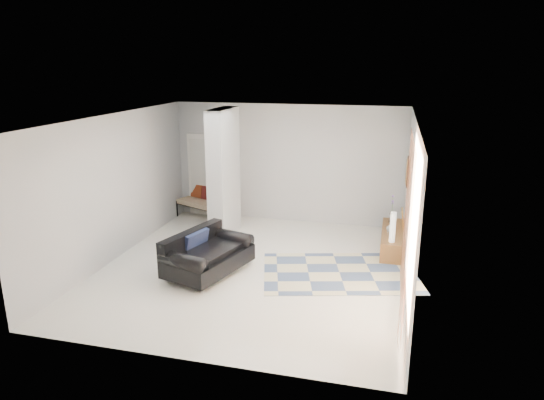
# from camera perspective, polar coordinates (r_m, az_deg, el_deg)

# --- Properties ---
(floor) EXTENTS (6.00, 6.00, 0.00)m
(floor) POSITION_cam_1_polar(r_m,az_deg,el_deg) (9.18, -2.29, -8.04)
(floor) COLOR silver
(floor) RESTS_ON ground
(ceiling) EXTENTS (6.00, 6.00, 0.00)m
(ceiling) POSITION_cam_1_polar(r_m,az_deg,el_deg) (8.44, -2.50, 9.61)
(ceiling) COLOR white
(ceiling) RESTS_ON wall_back
(wall_back) EXTENTS (6.00, 0.00, 6.00)m
(wall_back) POSITION_cam_1_polar(r_m,az_deg,el_deg) (11.53, 1.85, 4.28)
(wall_back) COLOR #B8BABC
(wall_back) RESTS_ON ground
(wall_front) EXTENTS (6.00, 0.00, 6.00)m
(wall_front) POSITION_cam_1_polar(r_m,az_deg,el_deg) (6.05, -10.52, -6.98)
(wall_front) COLOR #B8BABC
(wall_front) RESTS_ON ground
(wall_left) EXTENTS (0.00, 6.00, 6.00)m
(wall_left) POSITION_cam_1_polar(r_m,az_deg,el_deg) (9.83, -17.96, 1.44)
(wall_left) COLOR #B8BABC
(wall_left) RESTS_ON ground
(wall_right) EXTENTS (0.00, 6.00, 6.00)m
(wall_right) POSITION_cam_1_polar(r_m,az_deg,el_deg) (8.38, 15.96, -0.83)
(wall_right) COLOR #B8BABC
(wall_right) RESTS_ON ground
(partition_column) EXTENTS (0.35, 1.20, 2.80)m
(partition_column) POSITION_cam_1_polar(r_m,az_deg,el_deg) (10.52, -5.68, 3.06)
(partition_column) COLOR #A9ADB0
(partition_column) RESTS_ON floor
(hallway_door) EXTENTS (0.85, 0.06, 2.04)m
(hallway_door) POSITION_cam_1_polar(r_m,az_deg,el_deg) (12.19, -7.91, 2.94)
(hallway_door) COLOR white
(hallway_door) RESTS_ON floor
(curtain) EXTENTS (0.00, 2.55, 2.55)m
(curtain) POSITION_cam_1_polar(r_m,az_deg,el_deg) (7.26, 15.56, -2.95)
(curtain) COLOR orange
(curtain) RESTS_ON wall_right
(wall_art) EXTENTS (0.04, 0.45, 0.55)m
(wall_art) POSITION_cam_1_polar(r_m,az_deg,el_deg) (9.92, 15.70, 3.24)
(wall_art) COLOR black
(wall_art) RESTS_ON wall_right
(media_console) EXTENTS (0.45, 1.71, 0.80)m
(media_console) POSITION_cam_1_polar(r_m,az_deg,el_deg) (10.31, 13.99, -4.54)
(media_console) COLOR brown
(media_console) RESTS_ON floor
(loveseat) EXTENTS (1.40, 1.85, 0.76)m
(loveseat) POSITION_cam_1_polar(r_m,az_deg,el_deg) (8.95, -7.81, -6.38)
(loveseat) COLOR silver
(loveseat) RESTS_ON floor
(daybed) EXTENTS (1.70, 1.21, 0.77)m
(daybed) POSITION_cam_1_polar(r_m,az_deg,el_deg) (11.98, -7.55, -0.22)
(daybed) COLOR black
(daybed) RESTS_ON floor
(area_rug) EXTENTS (3.13, 2.48, 0.01)m
(area_rug) POSITION_cam_1_polar(r_m,az_deg,el_deg) (9.08, 7.92, -8.44)
(area_rug) COLOR beige
(area_rug) RESTS_ON floor
(cylinder_lamp) EXTENTS (0.11, 0.11, 0.59)m
(cylinder_lamp) POSITION_cam_1_polar(r_m,az_deg,el_deg) (9.53, 14.01, -3.13)
(cylinder_lamp) COLOR beige
(cylinder_lamp) RESTS_ON media_console
(bronze_figurine) EXTENTS (0.13, 0.13, 0.23)m
(bronze_figurine) POSITION_cam_1_polar(r_m,az_deg,el_deg) (10.74, 13.87, -1.96)
(bronze_figurine) COLOR black
(bronze_figurine) RESTS_ON media_console
(vase) EXTENTS (0.19, 0.19, 0.19)m
(vase) POSITION_cam_1_polar(r_m,az_deg,el_deg) (10.15, 13.81, -3.13)
(vase) COLOR silver
(vase) RESTS_ON media_console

